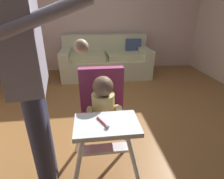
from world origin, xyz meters
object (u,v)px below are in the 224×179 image
at_px(adult_standing, 31,81).
at_px(side_table, 35,65).
at_px(couch, 106,61).
at_px(sippy_cup, 35,55).
at_px(high_chair, 103,109).

bearing_deg(adult_standing, side_table, 97.88).
height_order(couch, sippy_cup, couch).
xyz_separation_m(adult_standing, side_table, (-0.69, 2.39, -0.57)).
distance_m(side_table, sippy_cup, 0.19).
distance_m(couch, sippy_cup, 1.45).
distance_m(adult_standing, sippy_cup, 2.50).
bearing_deg(sippy_cup, adult_standing, -74.67).
height_order(side_table, sippy_cup, sippy_cup).
relative_size(couch, side_table, 3.65).
bearing_deg(side_table, sippy_cup, 0.00).
height_order(couch, high_chair, high_chair).
bearing_deg(side_table, couch, 12.70).
bearing_deg(adult_standing, couch, 66.45).
xyz_separation_m(high_chair, sippy_cup, (-1.12, 2.32, -0.09)).
bearing_deg(adult_standing, sippy_cup, 97.14).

